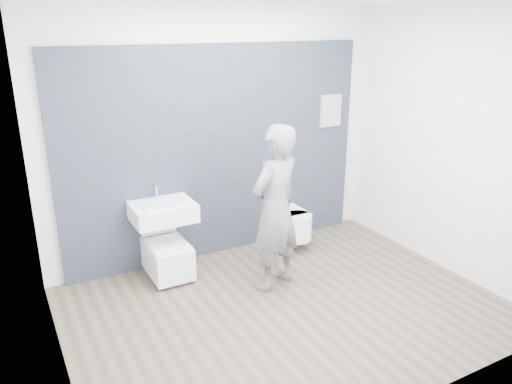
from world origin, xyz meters
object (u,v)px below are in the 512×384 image
toilet_square (167,256)px  visitor (275,209)px  toilet_rounded (292,224)px  washbasin (163,211)px

toilet_square → visitor: (0.91, -0.71, 0.62)m
toilet_square → toilet_rounded: 1.58m
washbasin → toilet_rounded: bearing=-1.9°
washbasin → toilet_square: 0.50m
toilet_square → visitor: bearing=-37.9°
toilet_rounded → visitor: bearing=-133.4°
washbasin → visitor: visitor is taller
toilet_rounded → washbasin: bearing=178.1°
toilet_rounded → toilet_square: bearing=179.9°
visitor → washbasin: bearing=-59.7°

